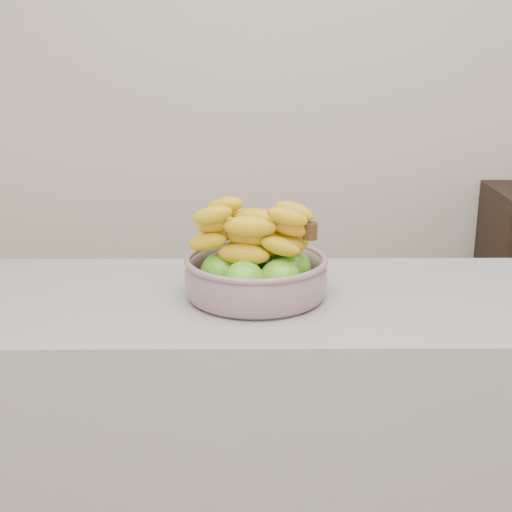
{
  "coord_description": "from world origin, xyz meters",
  "views": [
    {
      "loc": [
        -0.15,
        -0.94,
        1.49
      ],
      "look_at": [
        -0.14,
        0.65,
        1.0
      ],
      "focal_mm": 50.0,
      "sensor_mm": 36.0,
      "label": 1
    }
  ],
  "objects": [
    {
      "name": "fruit_bowl",
      "position": [
        -0.14,
        0.64,
        0.97
      ],
      "size": [
        0.34,
        0.34,
        0.21
      ],
      "rotation": [
        0.0,
        0.0,
        -0.34
      ],
      "color": "#8E9DAA",
      "rests_on": "counter"
    },
    {
      "name": "counter",
      "position": [
        0.0,
        0.65,
        0.45
      ],
      "size": [
        2.0,
        0.6,
        0.9
      ],
      "primitive_type": "cube",
      "color": "#95949C",
      "rests_on": "ground"
    }
  ]
}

